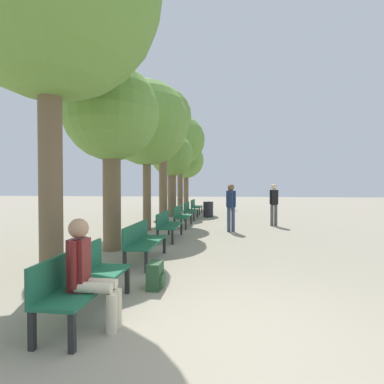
{
  "coord_description": "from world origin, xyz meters",
  "views": [
    {
      "loc": [
        -0.07,
        -3.14,
        1.62
      ],
      "look_at": [
        -0.99,
        4.69,
        1.45
      ],
      "focal_mm": 28.0,
      "sensor_mm": 36.0,
      "label": 1
    }
  ],
  "objects_px": {
    "bench_row_4": "(190,209)",
    "tree_row_1": "(111,116)",
    "trash_bin": "(208,209)",
    "tree_row_2": "(147,124)",
    "bench_row_3": "(181,215)",
    "pedestrian_near": "(274,202)",
    "pedestrian_far": "(231,204)",
    "tree_row_3": "(163,118)",
    "tree_row_5": "(180,141)",
    "backpack": "(155,276)",
    "person_seated": "(88,270)",
    "pedestrian_mid": "(231,196)",
    "bench_row_0": "(82,278)",
    "bench_row_1": "(143,239)",
    "tree_row_6": "(186,161)",
    "tree_row_4": "(172,156)",
    "bench_row_2": "(167,223)",
    "bench_row_5": "(195,206)"
  },
  "relations": [
    {
      "from": "bench_row_4",
      "to": "tree_row_1",
      "type": "height_order",
      "value": "tree_row_1"
    },
    {
      "from": "trash_bin",
      "to": "tree_row_2",
      "type": "bearing_deg",
      "value": -111.69
    },
    {
      "from": "tree_row_2",
      "to": "tree_row_1",
      "type": "bearing_deg",
      "value": -90.0
    },
    {
      "from": "bench_row_3",
      "to": "pedestrian_near",
      "type": "bearing_deg",
      "value": 10.27
    },
    {
      "from": "tree_row_1",
      "to": "pedestrian_far",
      "type": "bearing_deg",
      "value": 48.04
    },
    {
      "from": "tree_row_3",
      "to": "tree_row_5",
      "type": "relative_size",
      "value": 1.02
    },
    {
      "from": "tree_row_5",
      "to": "pedestrian_near",
      "type": "height_order",
      "value": "tree_row_5"
    },
    {
      "from": "bench_row_3",
      "to": "bench_row_4",
      "type": "xyz_separation_m",
      "value": [
        0.0,
        2.68,
        0.0
      ]
    },
    {
      "from": "backpack",
      "to": "trash_bin",
      "type": "xyz_separation_m",
      "value": [
        0.16,
        10.71,
        0.19
      ]
    },
    {
      "from": "tree_row_1",
      "to": "person_seated",
      "type": "relative_size",
      "value": 3.7
    },
    {
      "from": "bench_row_3",
      "to": "person_seated",
      "type": "bearing_deg",
      "value": -88.43
    },
    {
      "from": "person_seated",
      "to": "pedestrian_mid",
      "type": "relative_size",
      "value": 0.75
    },
    {
      "from": "bench_row_3",
      "to": "tree_row_3",
      "type": "xyz_separation_m",
      "value": [
        -1.08,
        1.69,
        4.18
      ]
    },
    {
      "from": "person_seated",
      "to": "trash_bin",
      "type": "height_order",
      "value": "person_seated"
    },
    {
      "from": "tree_row_2",
      "to": "trash_bin",
      "type": "bearing_deg",
      "value": 68.31
    },
    {
      "from": "pedestrian_near",
      "to": "bench_row_0",
      "type": "bearing_deg",
      "value": -112.76
    },
    {
      "from": "bench_row_1",
      "to": "pedestrian_near",
      "type": "height_order",
      "value": "pedestrian_near"
    },
    {
      "from": "tree_row_5",
      "to": "tree_row_6",
      "type": "bearing_deg",
      "value": 90.0
    },
    {
      "from": "tree_row_4",
      "to": "bench_row_1",
      "type": "bearing_deg",
      "value": -83.34
    },
    {
      "from": "tree_row_2",
      "to": "trash_bin",
      "type": "height_order",
      "value": "tree_row_2"
    },
    {
      "from": "tree_row_1",
      "to": "tree_row_5",
      "type": "bearing_deg",
      "value": 90.0
    },
    {
      "from": "tree_row_4",
      "to": "tree_row_5",
      "type": "height_order",
      "value": "tree_row_5"
    },
    {
      "from": "bench_row_0",
      "to": "bench_row_4",
      "type": "bearing_deg",
      "value": 90.0
    },
    {
      "from": "tree_row_3",
      "to": "tree_row_4",
      "type": "xyz_separation_m",
      "value": [
        0.0,
        2.16,
        -1.52
      ]
    },
    {
      "from": "tree_row_4",
      "to": "person_seated",
      "type": "xyz_separation_m",
      "value": [
        1.31,
        -12.21,
        -2.48
      ]
    },
    {
      "from": "tree_row_6",
      "to": "backpack",
      "type": "relative_size",
      "value": 11.21
    },
    {
      "from": "bench_row_3",
      "to": "trash_bin",
      "type": "height_order",
      "value": "bench_row_3"
    },
    {
      "from": "backpack",
      "to": "pedestrian_far",
      "type": "relative_size",
      "value": 0.25
    },
    {
      "from": "bench_row_2",
      "to": "tree_row_1",
      "type": "height_order",
      "value": "tree_row_1"
    },
    {
      "from": "bench_row_1",
      "to": "pedestrian_near",
      "type": "distance_m",
      "value": 7.06
    },
    {
      "from": "bench_row_0",
      "to": "tree_row_5",
      "type": "xyz_separation_m",
      "value": [
        -1.08,
        14.65,
        3.89
      ]
    },
    {
      "from": "bench_row_0",
      "to": "bench_row_3",
      "type": "height_order",
      "value": "same"
    },
    {
      "from": "bench_row_5",
      "to": "trash_bin",
      "type": "bearing_deg",
      "value": -62.89
    },
    {
      "from": "bench_row_3",
      "to": "person_seated",
      "type": "height_order",
      "value": "person_seated"
    },
    {
      "from": "pedestrian_mid",
      "to": "bench_row_3",
      "type": "bearing_deg",
      "value": -103.5
    },
    {
      "from": "tree_row_6",
      "to": "pedestrian_far",
      "type": "height_order",
      "value": "tree_row_6"
    },
    {
      "from": "pedestrian_mid",
      "to": "pedestrian_far",
      "type": "height_order",
      "value": "pedestrian_far"
    },
    {
      "from": "tree_row_4",
      "to": "backpack",
      "type": "height_order",
      "value": "tree_row_4"
    },
    {
      "from": "bench_row_4",
      "to": "tree_row_1",
      "type": "bearing_deg",
      "value": -98.69
    },
    {
      "from": "tree_row_3",
      "to": "bench_row_1",
      "type": "bearing_deg",
      "value": -81.33
    },
    {
      "from": "bench_row_5",
      "to": "tree_row_2",
      "type": "xyz_separation_m",
      "value": [
        -1.08,
        -6.42,
        3.37
      ]
    },
    {
      "from": "bench_row_4",
      "to": "tree_row_5",
      "type": "bearing_deg",
      "value": 105.31
    },
    {
      "from": "tree_row_3",
      "to": "person_seated",
      "type": "height_order",
      "value": "tree_row_3"
    },
    {
      "from": "bench_row_4",
      "to": "backpack",
      "type": "relative_size",
      "value": 4.1
    },
    {
      "from": "tree_row_3",
      "to": "trash_bin",
      "type": "height_order",
      "value": "tree_row_3"
    },
    {
      "from": "tree_row_2",
      "to": "tree_row_3",
      "type": "height_order",
      "value": "tree_row_3"
    },
    {
      "from": "bench_row_5",
      "to": "pedestrian_near",
      "type": "xyz_separation_m",
      "value": [
        3.65,
        -4.7,
        0.49
      ]
    },
    {
      "from": "bench_row_0",
      "to": "backpack",
      "type": "xyz_separation_m",
      "value": [
        0.67,
        1.07,
        -0.27
      ]
    },
    {
      "from": "tree_row_5",
      "to": "pedestrian_far",
      "type": "bearing_deg",
      "value": -68.52
    },
    {
      "from": "tree_row_5",
      "to": "tree_row_6",
      "type": "distance_m",
      "value": 2.84
    }
  ]
}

